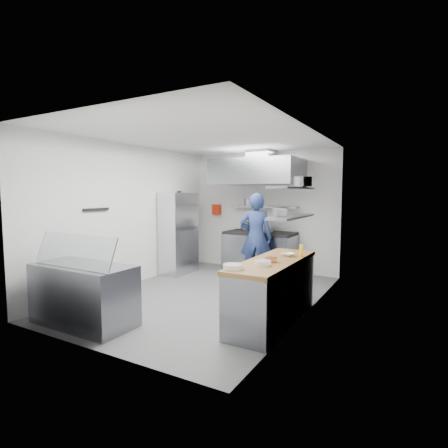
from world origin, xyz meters
The scene contains 34 objects.
floor centered at (0.00, 0.00, 0.00)m, with size 5.00×5.00×0.00m, color #4A4A4C.
ceiling centered at (0.00, 0.00, 2.80)m, with size 5.00×5.00×0.00m, color silver.
wall_back centered at (0.00, 2.50, 1.40)m, with size 3.60×0.02×2.80m, color white.
wall_front centered at (0.00, -2.50, 1.40)m, with size 3.60×0.02×2.80m, color white.
wall_left centered at (-1.80, 0.00, 1.40)m, with size 5.00×0.02×2.80m, color white.
wall_right centered at (1.80, 0.00, 1.40)m, with size 5.00×0.02×2.80m, color white.
gas_range centered at (0.10, 2.10, 0.45)m, with size 1.60×0.80×0.90m, color gray.
cooktop centered at (0.10, 2.10, 0.93)m, with size 1.57×0.78×0.06m, color black.
stock_pot_left centered at (-0.39, 2.40, 1.06)m, with size 0.28×0.28×0.20m, color slate.
stock_pot_mid centered at (0.24, 2.15, 1.08)m, with size 0.32×0.32×0.24m, color slate.
over_range_shelf centered at (0.10, 2.34, 1.52)m, with size 1.60×0.30×0.04m, color gray.
shelf_pot_a centered at (-0.21, 2.17, 1.63)m, with size 0.24×0.24×0.18m, color slate.
extractor_hood centered at (0.10, 1.93, 2.30)m, with size 1.90×1.15×0.55m, color gray.
hood_duct centered at (0.10, 2.15, 2.68)m, with size 0.55×0.55×0.24m, color slate.
red_firebox centered at (-1.25, 2.44, 1.42)m, with size 0.22×0.10×0.26m, color red.
chef centered at (0.31, 1.41, 0.92)m, with size 0.67×0.44×1.84m, color navy.
wire_rack centered at (-1.53, 1.20, 0.93)m, with size 0.50×0.90×1.85m, color silver.
rack_bin_a centered at (-1.53, 0.90, 0.80)m, with size 0.15×0.18×0.17m, color white.
rack_bin_b centered at (-1.53, 1.50, 1.30)m, with size 0.14×0.18×0.16m, color yellow.
rack_jar centered at (-1.48, 1.19, 1.80)m, with size 0.10×0.10×0.18m, color black.
knife_strip centered at (-1.78, -0.90, 1.55)m, with size 0.04×0.55×0.05m, color black.
prep_counter_base centered at (1.48, -0.60, 0.42)m, with size 0.62×2.00×0.84m, color gray.
prep_counter_top centered at (1.48, -0.60, 0.87)m, with size 0.65×2.04×0.06m, color brown.
plate_stack_a centered at (1.26, -1.41, 0.93)m, with size 0.25×0.25×0.06m, color white.
plate_stack_b centered at (1.49, -1.01, 0.93)m, with size 0.22×0.22×0.06m, color white.
copper_pan centered at (1.51, -0.76, 0.93)m, with size 0.16×0.16×0.06m, color #C67137.
squeeze_bottle centered at (1.75, -0.16, 0.99)m, with size 0.05×0.05×0.18m, color yellow.
mixing_bowl centered at (1.56, -0.23, 0.92)m, with size 0.20×0.20×0.05m, color white.
wall_shelf_lower centered at (1.64, -0.30, 1.50)m, with size 0.30×1.30×0.04m, color gray.
wall_shelf_upper centered at (1.64, -0.30, 1.92)m, with size 0.30×1.30×0.04m, color gray.
shelf_pot_c centered at (1.53, -0.51, 1.57)m, with size 0.21×0.21×0.10m, color slate.
shelf_pot_d centered at (1.75, -0.18, 2.01)m, with size 0.26×0.26×0.14m, color slate.
display_case centered at (-0.79, -2.00, 0.42)m, with size 1.50×0.70×0.85m, color gray.
display_glass centered at (-0.79, -2.12, 1.07)m, with size 1.47×0.02×0.45m, color silver.
Camera 1 is at (3.26, -5.20, 1.85)m, focal length 28.00 mm.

